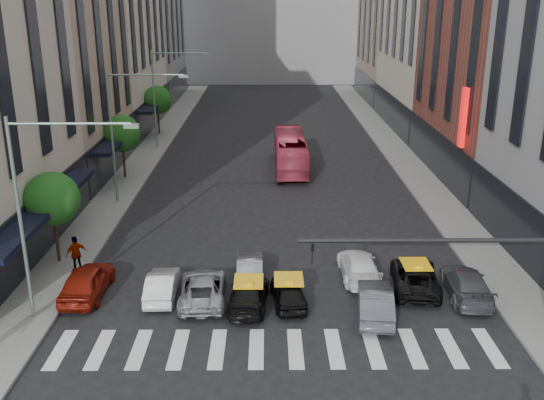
{
  "coord_description": "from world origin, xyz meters",
  "views": [
    {
      "loc": [
        -0.53,
        -20.06,
        13.68
      ],
      "look_at": [
        -0.31,
        8.73,
        4.0
      ],
      "focal_mm": 40.0,
      "sensor_mm": 36.0,
      "label": 1
    }
  ],
  "objects_px": {
    "taxi_left": "(249,294)",
    "bus": "(290,151)",
    "car_red": "(87,281)",
    "streetlamp_mid": "(125,120)",
    "taxi_center": "(289,292)",
    "streetlamp_near": "(39,193)",
    "streetlamp_far": "(164,86)",
    "pedestrian_far": "(76,254)",
    "car_white_front": "(162,285)"
  },
  "relations": [
    {
      "from": "streetlamp_far",
      "to": "streetlamp_near",
      "type": "bearing_deg",
      "value": -90.0
    },
    {
      "from": "streetlamp_far",
      "to": "taxi_left",
      "type": "relative_size",
      "value": 2.1
    },
    {
      "from": "car_red",
      "to": "taxi_center",
      "type": "bearing_deg",
      "value": 175.89
    },
    {
      "from": "car_white_front",
      "to": "taxi_center",
      "type": "xyz_separation_m",
      "value": [
        6.02,
        -0.73,
        -0.01
      ]
    },
    {
      "from": "streetlamp_far",
      "to": "car_red",
      "type": "distance_m",
      "value": 30.21
    },
    {
      "from": "streetlamp_near",
      "to": "taxi_center",
      "type": "xyz_separation_m",
      "value": [
        10.48,
        1.34,
        -5.28
      ]
    },
    {
      "from": "streetlamp_near",
      "to": "car_white_front",
      "type": "height_order",
      "value": "streetlamp_near"
    },
    {
      "from": "streetlamp_mid",
      "to": "streetlamp_far",
      "type": "bearing_deg",
      "value": 90.0
    },
    {
      "from": "taxi_center",
      "to": "streetlamp_near",
      "type": "bearing_deg",
      "value": 1.45
    },
    {
      "from": "streetlamp_far",
      "to": "bus",
      "type": "distance_m",
      "value": 14.13
    },
    {
      "from": "bus",
      "to": "pedestrian_far",
      "type": "bearing_deg",
      "value": 59.51
    },
    {
      "from": "streetlamp_near",
      "to": "streetlamp_mid",
      "type": "distance_m",
      "value": 16.0
    },
    {
      "from": "taxi_left",
      "to": "bus",
      "type": "bearing_deg",
      "value": -92.52
    },
    {
      "from": "taxi_left",
      "to": "pedestrian_far",
      "type": "height_order",
      "value": "pedestrian_far"
    },
    {
      "from": "streetlamp_near",
      "to": "bus",
      "type": "relative_size",
      "value": 0.86
    },
    {
      "from": "car_red",
      "to": "taxi_center",
      "type": "xyz_separation_m",
      "value": [
        9.64,
        -0.9,
        -0.14
      ]
    },
    {
      "from": "streetlamp_mid",
      "to": "car_white_front",
      "type": "distance_m",
      "value": 15.55
    },
    {
      "from": "streetlamp_mid",
      "to": "pedestrian_far",
      "type": "height_order",
      "value": "streetlamp_mid"
    },
    {
      "from": "streetlamp_far",
      "to": "taxi_center",
      "type": "distance_m",
      "value": 32.83
    },
    {
      "from": "pedestrian_far",
      "to": "taxi_left",
      "type": "bearing_deg",
      "value": 119.65
    },
    {
      "from": "taxi_center",
      "to": "pedestrian_far",
      "type": "relative_size",
      "value": 1.9
    },
    {
      "from": "car_red",
      "to": "car_white_front",
      "type": "bearing_deg",
      "value": 178.51
    },
    {
      "from": "car_white_front",
      "to": "taxi_left",
      "type": "relative_size",
      "value": 0.89
    },
    {
      "from": "taxi_center",
      "to": "bus",
      "type": "distance_m",
      "value": 23.67
    },
    {
      "from": "streetlamp_near",
      "to": "pedestrian_far",
      "type": "relative_size",
      "value": 4.67
    },
    {
      "from": "car_red",
      "to": "taxi_left",
      "type": "distance_m",
      "value": 7.87
    },
    {
      "from": "car_white_front",
      "to": "bus",
      "type": "height_order",
      "value": "bus"
    },
    {
      "from": "car_red",
      "to": "car_white_front",
      "type": "height_order",
      "value": "car_red"
    },
    {
      "from": "car_red",
      "to": "bus",
      "type": "distance_m",
      "value": 25.08
    },
    {
      "from": "streetlamp_mid",
      "to": "bus",
      "type": "height_order",
      "value": "streetlamp_mid"
    },
    {
      "from": "car_red",
      "to": "streetlamp_near",
      "type": "bearing_deg",
      "value": 70.58
    },
    {
      "from": "taxi_left",
      "to": "taxi_center",
      "type": "distance_m",
      "value": 1.86
    },
    {
      "from": "streetlamp_mid",
      "to": "taxi_left",
      "type": "height_order",
      "value": "streetlamp_mid"
    },
    {
      "from": "taxi_left",
      "to": "bus",
      "type": "height_order",
      "value": "bus"
    },
    {
      "from": "streetlamp_near",
      "to": "car_white_front",
      "type": "bearing_deg",
      "value": 24.83
    },
    {
      "from": "bus",
      "to": "streetlamp_far",
      "type": "bearing_deg",
      "value": -31.97
    },
    {
      "from": "streetlamp_near",
      "to": "car_white_front",
      "type": "distance_m",
      "value": 7.22
    },
    {
      "from": "bus",
      "to": "taxi_center",
      "type": "bearing_deg",
      "value": 87.36
    },
    {
      "from": "streetlamp_far",
      "to": "taxi_center",
      "type": "height_order",
      "value": "streetlamp_far"
    },
    {
      "from": "car_red",
      "to": "taxi_center",
      "type": "relative_size",
      "value": 1.23
    },
    {
      "from": "car_red",
      "to": "streetlamp_far",
      "type": "bearing_deg",
      "value": -87.15
    },
    {
      "from": "streetlamp_near",
      "to": "car_red",
      "type": "bearing_deg",
      "value": 69.36
    },
    {
      "from": "streetlamp_mid",
      "to": "taxi_center",
      "type": "distance_m",
      "value": 18.78
    },
    {
      "from": "taxi_center",
      "to": "pedestrian_far",
      "type": "height_order",
      "value": "pedestrian_far"
    },
    {
      "from": "streetlamp_mid",
      "to": "pedestrian_far",
      "type": "xyz_separation_m",
      "value": [
        -0.36,
        -11.33,
        -4.79
      ]
    },
    {
      "from": "taxi_left",
      "to": "pedestrian_far",
      "type": "distance_m",
      "value": 9.67
    },
    {
      "from": "streetlamp_near",
      "to": "streetlamp_far",
      "type": "relative_size",
      "value": 1.0
    },
    {
      "from": "streetlamp_near",
      "to": "streetlamp_far",
      "type": "xyz_separation_m",
      "value": [
        0.0,
        32.0,
        0.0
      ]
    },
    {
      "from": "car_red",
      "to": "bus",
      "type": "bearing_deg",
      "value": -113.72
    },
    {
      "from": "car_red",
      "to": "pedestrian_far",
      "type": "xyz_separation_m",
      "value": [
        -1.2,
        2.43,
        0.35
      ]
    }
  ]
}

